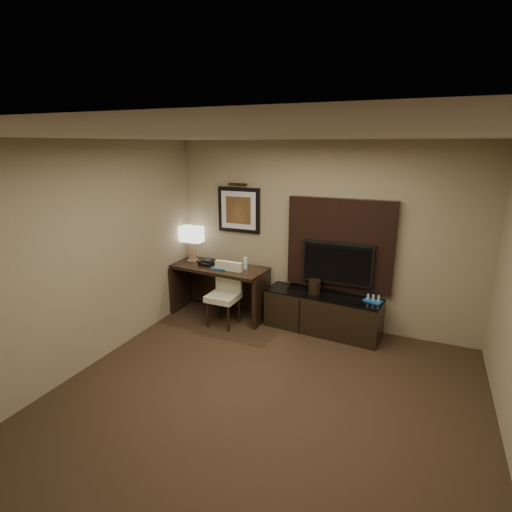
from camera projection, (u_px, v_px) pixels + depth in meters
The scene contains 18 objects.
floor at pixel (251, 421), 3.95m from camera, with size 4.50×5.00×0.01m, color #2F2015.
ceiling at pixel (250, 137), 3.21m from camera, with size 4.50×5.00×0.01m, color silver.
wall_back at pixel (321, 236), 5.79m from camera, with size 4.50×0.01×2.70m, color gray.
wall_left at pixel (66, 264), 4.44m from camera, with size 0.01×5.00×2.70m, color gray.
desk at pixel (220, 291), 6.31m from camera, with size 1.50×0.64×0.80m, color black.
credenza at pixel (322, 313), 5.76m from camera, with size 1.66×0.46×0.57m, color black.
tv_wall_panel at pixel (340, 244), 5.64m from camera, with size 1.50×0.12×1.30m, color black.
tv at pixel (337, 263), 5.62m from camera, with size 1.00×0.08×0.60m, color black.
artwork at pixel (239, 210), 6.18m from camera, with size 0.70×0.04×0.70m, color black.
picture_light at pixel (238, 184), 6.04m from camera, with size 0.04×0.04×0.30m, color #3A2812.
desk_chair at pixel (223, 296), 5.93m from camera, with size 0.43×0.50×0.91m, color #EDE8C6, non-canonical shape.
table_lamp at pixel (192, 244), 6.43m from camera, with size 0.35×0.20×0.57m, color tan, non-canonical shape.
desk_phone at pixel (206, 262), 6.24m from camera, with size 0.19×0.17×0.10m, color black, non-canonical shape.
blue_folder at pixel (222, 267), 6.15m from camera, with size 0.24×0.31×0.02m, color #175897.
book at pixel (227, 261), 6.11m from camera, with size 0.16×0.02×0.22m, color #AEA688.
water_bottle at pixel (245, 263), 6.04m from camera, with size 0.06×0.06×0.18m, color silver.
ice_bucket at pixel (314, 287), 5.71m from camera, with size 0.18×0.18×0.20m, color black.
minibar_tray at pixel (373, 299), 5.42m from camera, with size 0.24×0.14×0.08m, color #195EA8, non-canonical shape.
Camera 1 is at (1.38, -3.06, 2.65)m, focal length 28.00 mm.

